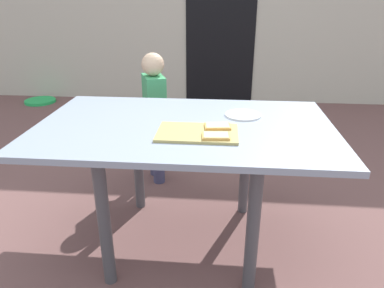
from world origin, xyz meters
name	(u,v)px	position (x,y,z in m)	size (l,w,h in m)	color
ground_plane	(186,241)	(0.00, 0.00, 0.00)	(16.00, 16.00, 0.00)	brown
house_door	(221,26)	(0.14, 3.08, 1.00)	(0.90, 0.02, 2.00)	black
dining_table	(185,140)	(0.00, 0.00, 0.67)	(1.56, 0.96, 0.76)	#919FB3
cutting_board	(197,133)	(0.08, -0.14, 0.77)	(0.40, 0.26, 0.01)	tan
pizza_slice_far_right	(218,126)	(0.18, -0.07, 0.78)	(0.14, 0.10, 0.01)	#DFA44E
pizza_slice_near_right	(216,136)	(0.17, -0.21, 0.78)	(0.14, 0.10, 0.01)	#DFA44E
plate_white_right	(243,115)	(0.31, 0.16, 0.77)	(0.20, 0.20, 0.01)	white
child_left	(155,110)	(-0.31, 0.78, 0.58)	(0.22, 0.27, 1.01)	#47476B
garden_hose_coil	(40,101)	(-2.31, 2.77, 0.02)	(0.41, 0.41, 0.04)	#28C15B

